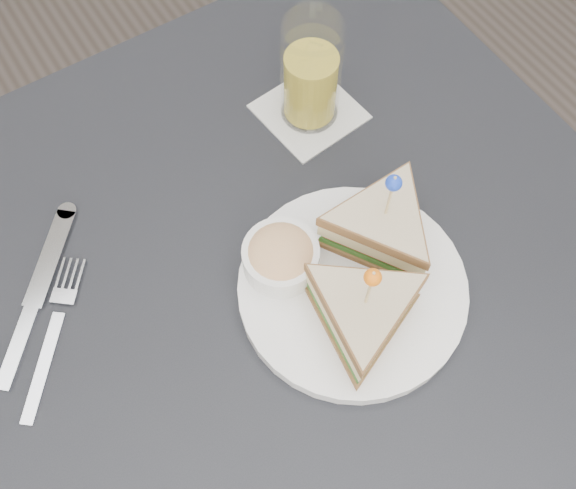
# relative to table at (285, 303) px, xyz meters

# --- Properties ---
(ground_plane) EXTENTS (3.50, 3.50, 0.00)m
(ground_plane) POSITION_rel_table_xyz_m (0.00, 0.00, -0.67)
(ground_plane) COLOR #3F3833
(table) EXTENTS (0.80, 0.80, 0.75)m
(table) POSITION_rel_table_xyz_m (0.00, 0.00, 0.00)
(table) COLOR black
(table) RESTS_ON ground
(plate_meal) EXTENTS (0.28, 0.27, 0.14)m
(plate_meal) POSITION_rel_table_xyz_m (0.06, -0.05, 0.11)
(plate_meal) COLOR white
(plate_meal) RESTS_ON table
(cutlery_fork) EXTENTS (0.13, 0.15, 0.01)m
(cutlery_fork) POSITION_rel_table_xyz_m (-0.23, 0.08, 0.08)
(cutlery_fork) COLOR silver
(cutlery_fork) RESTS_ON table
(cutlery_knife) EXTENTS (0.16, 0.17, 0.01)m
(cutlery_knife) POSITION_rel_table_xyz_m (-0.24, 0.12, 0.08)
(cutlery_knife) COLOR silver
(cutlery_knife) RESTS_ON table
(drink_set) EXTENTS (0.12, 0.12, 0.14)m
(drink_set) POSITION_rel_table_xyz_m (0.14, 0.17, 0.14)
(drink_set) COLOR silver
(drink_set) RESTS_ON table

